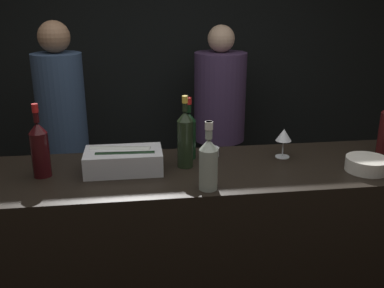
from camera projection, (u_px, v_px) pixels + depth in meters
name	position (u px, v px, depth m)	size (l,w,h in m)	color
wall_back_chalkboard	(163.00, 53.00, 3.84)	(6.40, 0.06, 2.80)	black
bar_counter	(193.00, 263.00, 2.27)	(2.34, 0.62, 1.08)	black
ice_bin_with_bottles	(123.00, 159.00, 2.05)	(0.37, 0.21, 0.12)	silver
bowl_white	(367.00, 164.00, 2.06)	(0.20, 0.20, 0.07)	silver
wine_glass	(284.00, 136.00, 2.21)	(0.08, 0.08, 0.15)	silver
candle_votive	(211.00, 152.00, 2.26)	(0.08, 0.08, 0.05)	silver
white_wine_bottle	(208.00, 162.00, 1.84)	(0.08, 0.08, 0.31)	#9EA899
red_wine_bottle_tall	(40.00, 148.00, 1.97)	(0.08, 0.08, 0.35)	black
red_wine_bottle_burgundy	(189.00, 134.00, 2.20)	(0.07, 0.07, 0.32)	black
champagne_bottle	(185.00, 138.00, 2.08)	(0.08, 0.08, 0.36)	black
person_in_hoodie	(219.00, 120.00, 3.49)	(0.41, 0.41, 1.68)	black
person_blond_tee	(64.00, 132.00, 3.00)	(0.33, 0.33, 1.73)	black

